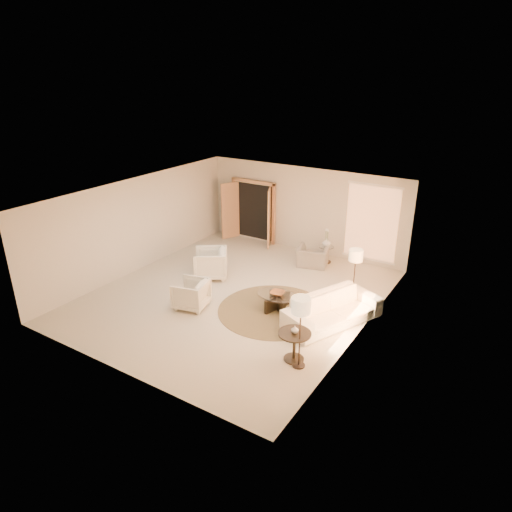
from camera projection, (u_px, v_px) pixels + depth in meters
The scene contains 18 objects.
room at pixel (235, 247), 11.83m from camera, with size 7.04×8.04×2.83m.
windows_right at pixel (364, 278), 10.22m from camera, with size 0.10×6.40×2.40m, color #F19D60, non-canonical shape.
window_back_corner at pixel (371, 223), 13.80m from camera, with size 1.70×0.10×2.40m, color #F19D60, non-canonical shape.
curtains_right at pixel (375, 266), 10.97m from camera, with size 0.06×5.20×2.60m, color #CCB187, non-canonical shape.
french_doors at pixel (252, 212), 15.87m from camera, with size 1.95×0.66×2.16m.
area_rug at pixel (274, 310), 11.58m from camera, with size 2.85×2.85×0.01m, color #3E321C.
sofa at pixel (333, 309), 10.91m from camera, with size 2.47×0.97×0.72m, color white.
armchair_left at pixel (210, 262), 13.28m from camera, with size 0.92×0.86×0.94m, color white.
armchair_right at pixel (191, 293), 11.61m from camera, with size 0.79×0.74×0.81m, color white.
accent_chair at pixel (313, 254), 14.04m from camera, with size 0.94×0.61×0.82m, color gray.
coffee_table at pixel (277, 300), 11.55m from camera, with size 1.43×1.43×0.41m.
end_table at pixel (294, 341), 9.47m from camera, with size 0.69×0.69×0.66m.
side_table at pixel (326, 253), 14.35m from camera, with size 0.46×0.46×0.53m.
floor_lamp_near at pixel (356, 258), 11.57m from camera, with size 0.36×0.36×1.47m.
floor_lamp_far at pixel (301, 309), 8.92m from camera, with size 0.38×0.38×1.58m.
bowl at pixel (277, 293), 11.47m from camera, with size 0.36×0.36×0.09m, color brown.
end_vase at pixel (295, 330), 9.36m from camera, with size 0.16×0.16×0.16m, color silver.
side_vase at pixel (327, 242), 14.22m from camera, with size 0.26×0.26×0.27m, color silver.
Camera 1 is at (6.33, -9.03, 5.71)m, focal length 32.00 mm.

